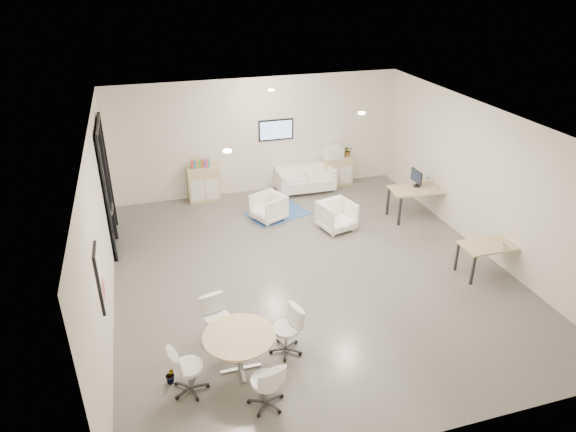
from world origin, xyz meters
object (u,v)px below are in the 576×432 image
(armchair_right, at_px, (337,215))
(desk_rear, at_px, (420,191))
(desk_front, at_px, (493,247))
(armchair_left, at_px, (268,206))
(sideboard_right, at_px, (337,171))
(loveseat, at_px, (305,180))
(sideboard_left, at_px, (204,184))
(round_table, at_px, (239,340))

(armchair_right, height_order, desk_rear, armchair_right)
(armchair_right, bearing_deg, desk_front, -63.61)
(armchair_left, bearing_deg, sideboard_right, 99.27)
(loveseat, distance_m, armchair_left, 2.11)
(sideboard_left, distance_m, round_table, 6.76)
(loveseat, height_order, desk_front, loveseat)
(sideboard_right, distance_m, armchair_right, 2.87)
(sideboard_left, bearing_deg, round_table, -93.56)
(armchair_right, bearing_deg, round_table, -142.63)
(desk_rear, distance_m, desk_front, 2.83)
(armchair_left, distance_m, desk_rear, 3.84)
(sideboard_right, distance_m, desk_front, 5.57)
(desk_front, height_order, round_table, round_table)
(sideboard_left, height_order, desk_front, sideboard_left)
(loveseat, height_order, armchair_left, armchair_left)
(sideboard_right, bearing_deg, round_table, -122.59)
(armchair_right, relative_size, round_table, 0.70)
(sideboard_right, xyz_separation_m, armchair_right, (-1.06, -2.67, -0.03))
(sideboard_left, bearing_deg, desk_rear, -26.87)
(armchair_right, bearing_deg, sideboard_left, 122.83)
(sideboard_right, distance_m, round_table, 8.02)
(sideboard_right, xyz_separation_m, round_table, (-4.32, -6.76, 0.18))
(armchair_right, xyz_separation_m, round_table, (-3.26, -4.09, 0.21))
(armchair_left, bearing_deg, loveseat, 111.35)
(loveseat, distance_m, desk_rear, 3.33)
(armchair_right, bearing_deg, desk_rear, -12.23)
(desk_rear, xyz_separation_m, desk_front, (0.09, -2.82, -0.08))
(armchair_left, relative_size, armchair_right, 0.95)
(armchair_right, distance_m, desk_front, 3.62)
(sideboard_left, distance_m, sideboard_right, 3.90)
(sideboard_left, relative_size, armchair_right, 1.21)
(loveseat, xyz_separation_m, armchair_left, (-1.47, -1.51, 0.04))
(armchair_left, xyz_separation_m, round_table, (-1.80, -5.07, 0.23))
(loveseat, relative_size, desk_rear, 1.05)
(round_table, bearing_deg, desk_rear, 37.04)
(sideboard_right, bearing_deg, armchair_left, -146.20)
(sideboard_right, relative_size, loveseat, 0.52)
(sideboard_left, distance_m, desk_rear, 5.72)
(loveseat, bearing_deg, round_table, -115.17)
(armchair_right, relative_size, desk_front, 0.59)
(sideboard_left, height_order, loveseat, sideboard_left)
(sideboard_right, xyz_separation_m, desk_front, (1.28, -5.42, 0.20))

